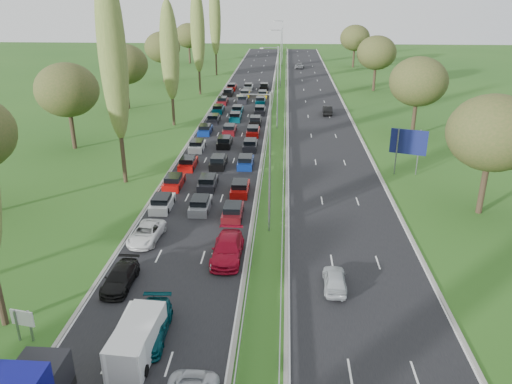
# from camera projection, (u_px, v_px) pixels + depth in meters

# --- Properties ---
(ground) EXTENTS (260.00, 260.00, 0.00)m
(ground) POSITION_uv_depth(u_px,v_px,m) (277.00, 125.00, 77.48)
(ground) COLOR #25531A
(ground) RESTS_ON ground
(near_carriageway) EXTENTS (10.50, 215.00, 0.04)m
(near_carriageway) POSITION_uv_depth(u_px,v_px,m) (236.00, 120.00, 80.16)
(near_carriageway) COLOR black
(near_carriageway) RESTS_ON ground
(far_carriageway) EXTENTS (10.50, 215.00, 0.04)m
(far_carriageway) POSITION_uv_depth(u_px,v_px,m) (320.00, 122.00, 79.42)
(far_carriageway) COLOR black
(far_carriageway) RESTS_ON ground
(central_reservation) EXTENTS (2.36, 215.00, 0.32)m
(central_reservation) POSITION_uv_depth(u_px,v_px,m) (278.00, 118.00, 79.59)
(central_reservation) COLOR gray
(central_reservation) RESTS_ON ground
(lamp_columns) EXTENTS (0.18, 140.18, 12.00)m
(lamp_columns) POSITION_uv_depth(u_px,v_px,m) (278.00, 88.00, 73.38)
(lamp_columns) COLOR gray
(lamp_columns) RESTS_ON ground
(poplar_row) EXTENTS (2.80, 127.80, 22.44)m
(poplar_row) POSITION_uv_depth(u_px,v_px,m) (150.00, 50.00, 62.76)
(poplar_row) COLOR #2D2116
(poplar_row) RESTS_ON ground
(woodland_left) EXTENTS (8.00, 166.00, 11.10)m
(woodland_left) POSITION_uv_depth(u_px,v_px,m) (55.00, 95.00, 59.96)
(woodland_left) COLOR #2D2116
(woodland_left) RESTS_ON ground
(woodland_right) EXTENTS (8.00, 153.00, 11.10)m
(woodland_right) POSITION_uv_depth(u_px,v_px,m) (435.00, 93.00, 61.20)
(woodland_right) COLOR #2D2116
(woodland_right) RESTS_ON ground
(traffic_queue_fill) EXTENTS (9.08, 68.70, 0.80)m
(traffic_queue_fill) POSITION_uv_depth(u_px,v_px,m) (232.00, 125.00, 75.47)
(traffic_queue_fill) COLOR silver
(traffic_queue_fill) RESTS_ON ground
(near_car_2) EXTENTS (2.55, 4.91, 1.32)m
(near_car_2) POSITION_uv_depth(u_px,v_px,m) (146.00, 233.00, 41.28)
(near_car_2) COLOR white
(near_car_2) RESTS_ON near_carriageway
(near_car_3) EXTENTS (1.91, 4.54, 1.31)m
(near_car_3) POSITION_uv_depth(u_px,v_px,m) (120.00, 277.00, 34.91)
(near_car_3) COLOR black
(near_car_3) RESTS_ON near_carriageway
(near_car_7) EXTENTS (2.33, 5.27, 1.50)m
(near_car_7) POSITION_uv_depth(u_px,v_px,m) (150.00, 326.00, 29.69)
(near_car_7) COLOR #043C45
(near_car_7) RESTS_ON near_carriageway
(near_car_11) EXTENTS (2.34, 5.58, 1.61)m
(near_car_11) POSITION_uv_depth(u_px,v_px,m) (227.00, 249.00, 38.44)
(near_car_11) COLOR #A30A21
(near_car_11) RESTS_ON near_carriageway
(near_car_12) EXTENTS (1.78, 4.09, 1.37)m
(near_car_12) POSITION_uv_depth(u_px,v_px,m) (223.00, 253.00, 38.04)
(near_car_12) COLOR white
(near_car_12) RESTS_ON near_carriageway
(far_car_0) EXTENTS (1.66, 3.93, 1.32)m
(far_car_0) POSITION_uv_depth(u_px,v_px,m) (335.00, 279.00, 34.63)
(far_car_0) COLOR #B4BABE
(far_car_0) RESTS_ON far_carriageway
(far_car_1) EXTENTS (1.68, 4.46, 1.46)m
(far_car_1) POSITION_uv_depth(u_px,v_px,m) (327.00, 110.00, 83.79)
(far_car_1) COLOR black
(far_car_1) RESTS_ON far_carriageway
(far_car_2) EXTENTS (2.56, 5.13, 1.39)m
(far_car_2) POSITION_uv_depth(u_px,v_px,m) (299.00, 66.00, 134.33)
(far_car_2) COLOR slate
(far_car_2) RESTS_ON far_carriageway
(white_van_front) EXTENTS (1.94, 4.94, 1.98)m
(white_van_front) POSITION_uv_depth(u_px,v_px,m) (137.00, 338.00, 28.26)
(white_van_front) COLOR white
(white_van_front) RESTS_ON near_carriageway
(white_van_rear) EXTENTS (1.98, 5.06, 2.03)m
(white_van_rear) POSITION_uv_depth(u_px,v_px,m) (138.00, 338.00, 28.25)
(white_van_rear) COLOR silver
(white_van_rear) RESTS_ON near_carriageway
(info_sign) EXTENTS (1.49, 0.38, 2.10)m
(info_sign) POSITION_uv_depth(u_px,v_px,m) (23.00, 321.00, 29.13)
(info_sign) COLOR gray
(info_sign) RESTS_ON ground
(direction_sign) EXTENTS (3.81, 1.40, 5.20)m
(direction_sign) POSITION_uv_depth(u_px,v_px,m) (408.00, 144.00, 55.24)
(direction_sign) COLOR gray
(direction_sign) RESTS_ON ground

